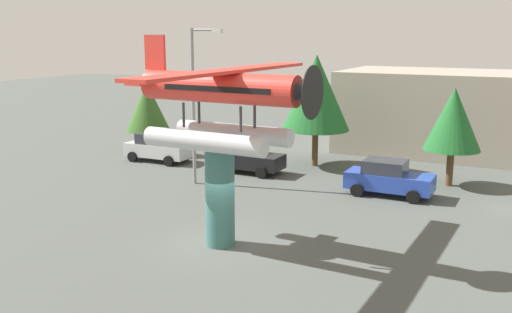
% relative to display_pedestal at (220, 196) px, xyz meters
% --- Properties ---
extents(ground_plane, '(140.00, 140.00, 0.00)m').
position_rel_display_pedestal_xyz_m(ground_plane, '(0.00, 0.00, -1.89)').
color(ground_plane, '#4C514C').
extents(display_pedestal, '(1.10, 1.10, 3.79)m').
position_rel_display_pedestal_xyz_m(display_pedestal, '(0.00, 0.00, 0.00)').
color(display_pedestal, '#386B66').
rests_on(display_pedestal, ground).
extents(floatplane_monument, '(6.95, 10.43, 4.00)m').
position_rel_display_pedestal_xyz_m(floatplane_monument, '(0.13, -0.00, 3.56)').
color(floatplane_monument, silver).
rests_on(floatplane_monument, display_pedestal).
extents(car_near_silver, '(4.20, 2.02, 1.76)m').
position_rel_display_pedestal_xyz_m(car_near_silver, '(-10.78, 10.92, -1.01)').
color(car_near_silver, silver).
rests_on(car_near_silver, ground).
extents(car_mid_black, '(4.20, 2.02, 1.76)m').
position_rel_display_pedestal_xyz_m(car_mid_black, '(-4.51, 10.75, -1.01)').
color(car_mid_black, black).
rests_on(car_mid_black, ground).
extents(car_far_blue, '(4.20, 2.02, 1.76)m').
position_rel_display_pedestal_xyz_m(car_far_blue, '(3.96, 9.60, -1.01)').
color(car_far_blue, '#2847B7').
rests_on(car_far_blue, ground).
extents(streetlight_primary, '(1.84, 0.28, 8.09)m').
position_rel_display_pedestal_xyz_m(streetlight_primary, '(-5.60, 7.32, 2.79)').
color(streetlight_primary, gray).
rests_on(streetlight_primary, ground).
extents(storefront_building, '(12.61, 8.00, 5.36)m').
position_rel_display_pedestal_xyz_m(storefront_building, '(4.25, 22.00, 0.79)').
color(storefront_building, '#9E9384').
rests_on(storefront_building, ground).
extents(tree_west, '(2.86, 2.86, 4.74)m').
position_rel_display_pedestal_xyz_m(tree_west, '(-12.60, 12.43, 1.24)').
color(tree_west, brown).
rests_on(tree_west, ground).
extents(tree_east, '(3.99, 3.99, 6.63)m').
position_rel_display_pedestal_xyz_m(tree_east, '(-1.60, 14.12, 2.51)').
color(tree_east, brown).
rests_on(tree_east, ground).
extents(tree_center_back, '(2.92, 2.92, 5.15)m').
position_rel_display_pedestal_xyz_m(tree_center_back, '(6.37, 12.89, 1.61)').
color(tree_center_back, brown).
rests_on(tree_center_back, ground).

